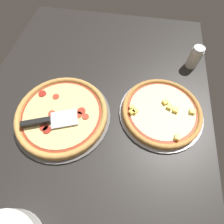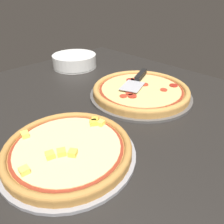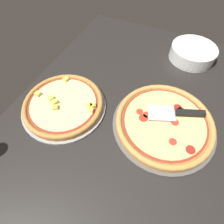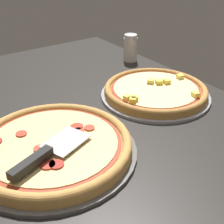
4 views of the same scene
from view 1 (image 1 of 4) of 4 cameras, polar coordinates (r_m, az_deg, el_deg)
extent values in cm
cube|color=black|center=(81.57, -6.76, -0.09)|extent=(151.48, 108.39, 3.60)
cylinder|color=#565451|center=(80.35, -15.74, -1.39)|extent=(42.15, 42.15, 1.00)
cylinder|color=#C68E47|center=(79.03, -16.00, -0.85)|extent=(39.62, 39.62, 2.12)
torus|color=#C68E47|center=(78.14, -16.19, -0.48)|extent=(39.62, 39.62, 2.37)
cylinder|color=maroon|center=(78.07, -16.20, -0.45)|extent=(34.44, 34.44, 0.15)
cylinder|color=#E5C67A|center=(77.97, -16.23, -0.41)|extent=(32.49, 32.49, 0.40)
cylinder|color=maroon|center=(86.03, -21.78, 5.59)|extent=(3.44, 3.44, 0.40)
cylinder|color=#AD2D1E|center=(76.13, -9.94, 0.36)|extent=(3.48, 3.48, 0.40)
cylinder|color=#B73823|center=(78.67, -19.03, -0.45)|extent=(3.03, 3.03, 0.40)
cylinder|color=#AD2D1E|center=(76.72, -21.33, -4.54)|extent=(3.52, 3.52, 0.40)
cylinder|color=#B73823|center=(75.40, -10.86, -0.90)|extent=(3.00, 3.00, 0.40)
cylinder|color=maroon|center=(75.69, -20.48, -5.48)|extent=(3.41, 3.41, 0.40)
cylinder|color=#B73823|center=(83.01, -17.86, 4.85)|extent=(2.86, 2.86, 0.40)
cylinder|color=#B73823|center=(74.48, -8.63, -1.48)|extent=(2.84, 2.84, 0.40)
cylinder|color=#939399|center=(81.11, 15.58, -0.37)|extent=(36.99, 36.99, 1.00)
cylinder|color=#B77F3D|center=(79.91, 15.82, 0.13)|extent=(34.77, 34.77, 1.88)
torus|color=#B77F3D|center=(79.13, 15.98, 0.47)|extent=(34.77, 34.77, 2.05)
cylinder|color=maroon|center=(79.06, 16.00, 0.50)|extent=(30.23, 30.23, 0.15)
cylinder|color=beige|center=(78.96, 16.02, 0.54)|extent=(28.51, 28.51, 0.40)
cube|color=yellow|center=(75.27, 7.55, 0.28)|extent=(2.88, 2.87, 1.43)
cube|color=#F4D64C|center=(79.74, 18.32, 1.58)|extent=(2.92, 2.97, 1.43)
cube|color=#F9E05B|center=(76.19, 6.54, 1.65)|extent=(2.27, 2.43, 1.43)
cube|color=#F4D64C|center=(79.75, 20.09, 0.61)|extent=(2.74, 2.66, 1.43)
cube|color=#F4D64C|center=(80.57, 17.02, 3.13)|extent=(2.93, 2.95, 1.43)
cube|color=yellow|center=(74.76, 6.50, -0.17)|extent=(2.93, 2.94, 1.43)
cube|color=#F9E05B|center=(74.08, 20.56, -7.69)|extent=(2.69, 2.45, 1.43)
cube|color=#F9E05B|center=(82.04, 24.75, 0.12)|extent=(2.29, 2.31, 1.43)
cube|color=#B7B7BC|center=(75.12, -15.34, -2.01)|extent=(11.12, 12.99, 0.24)
cube|color=black|center=(77.14, -23.70, -3.06)|extent=(6.24, 11.70, 2.00)
cylinder|color=silver|center=(102.02, 25.28, 15.61)|extent=(5.93, 5.93, 10.18)
cylinder|color=silver|center=(98.53, 26.60, 17.93)|extent=(5.45, 5.45, 1.40)
camera|label=2|loc=(0.95, 40.64, 32.53)|focal=35.00mm
camera|label=3|loc=(0.78, -13.76, 55.58)|focal=28.00mm
camera|label=4|loc=(0.63, -81.25, -24.62)|focal=50.00mm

